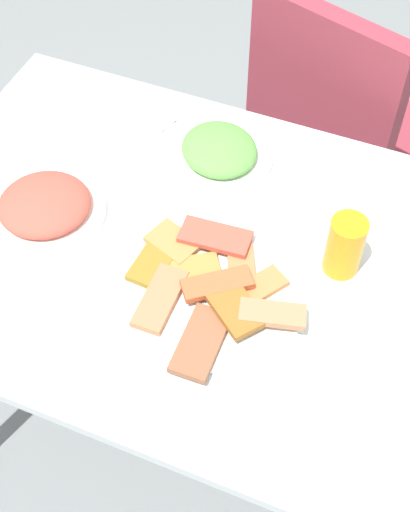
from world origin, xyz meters
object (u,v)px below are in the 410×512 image
Objects in this scene: pide_platter at (212,288)px; soda_can at (345,246)px; dining_table at (199,279)px; spoon at (138,105)px; paper_napkin at (135,111)px; dining_chair at (337,127)px; fork at (131,115)px; salad_plate_greens at (219,151)px; salad_plate_rice at (45,206)px.

soda_can is (0.19, 0.14, 0.05)m from pide_platter.
dining_table is 6.03× the size of spoon.
paper_napkin is (-0.53, 0.24, -0.06)m from soda_can.
fork is at bearing -132.90° from dining_chair.
soda_can is 0.79× the size of paper_napkin.
salad_plate_greens is (-0.16, -0.45, 0.26)m from dining_chair.
dining_chair reaches higher than pide_platter.
spoon is at bearing -135.55° from dining_chair.
salad_plate_greens is 0.22m from fork.
salad_plate_rice is at bearing -86.53° from spoon.
salad_plate_rice is 0.33m from paper_napkin.
dining_chair is 0.59m from spoon.
soda_can is at bearing 9.06° from salad_plate_rice.
dining_table is 3.29× the size of pide_platter.
spoon is (0.03, 0.34, -0.01)m from salad_plate_rice.
pide_platter reaches higher than dining_table.
salad_plate_greens is 1.31× the size of fork.
paper_napkin is 0.02m from fork.
spoon is (0.00, 0.02, 0.00)m from paper_napkin.
dining_chair is at bearing 45.80° from paper_napkin.
salad_plate_greens reaches higher than fork.
salad_plate_greens is 1.45× the size of paper_napkin.
soda_can reaches higher than salad_plate_greens.
salad_plate_rice reaches higher than pide_platter.
salad_plate_greens reaches higher than spoon.
salad_plate_greens reaches higher than dining_table.
fork and spoon have the same top height.
paper_napkin is at bearing -81.01° from spoon.
paper_napkin is 0.02m from spoon.
dining_chair is 0.71m from soda_can.
salad_plate_rice is 0.34m from spoon.
dining_chair is 0.60m from paper_napkin.
fork is (-0.53, 0.22, -0.06)m from soda_can.
fork is at bearing -81.01° from spoon.
pide_platter is 1.58× the size of salad_plate_greens.
fork is 0.04m from spoon.
dining_chair is 0.81m from pide_platter.
fork is at bearing 132.78° from pide_platter.
soda_can is 0.72× the size of fork.
paper_napkin is at bearing 131.38° from pide_platter.
spoon is (0.00, 0.04, 0.00)m from fork.
soda_can reaches higher than spoon.
pide_platter is 0.51m from spoon.
spoon is at bearing 100.77° from fork.
soda_can reaches higher than paper_napkin.
salad_plate_rice reaches higher than dining_table.
dining_chair is 4.19× the size of salad_plate_greens.
dining_chair reaches higher than soda_can.
salad_plate_rice is 1.96× the size of soda_can.
paper_napkin is (0.03, 0.33, -0.02)m from salad_plate_rice.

